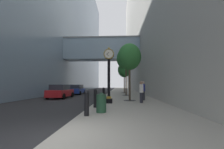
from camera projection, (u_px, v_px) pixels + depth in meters
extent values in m
plane|color=#262628|center=(110.00, 92.00, 31.02)|extent=(110.00, 110.00, 0.00)
cube|color=#9E998E|center=(123.00, 92.00, 33.88)|extent=(5.67, 80.00, 0.14)
cube|color=slate|center=(58.00, 12.00, 35.88)|extent=(9.00, 80.00, 37.97)
cube|color=#849EB2|center=(102.00, 50.00, 28.18)|extent=(14.33, 3.20, 3.79)
cube|color=gray|center=(102.00, 39.00, 28.32)|extent=(14.33, 3.40, 0.24)
cube|color=#B7B2A8|center=(154.00, 8.00, 34.88)|extent=(9.00, 80.00, 38.93)
cube|color=black|center=(109.00, 101.00, 11.88)|extent=(0.55, 0.55, 0.35)
cylinder|color=gold|center=(109.00, 97.00, 11.89)|extent=(0.38, 0.39, 0.18)
cylinder|color=black|center=(109.00, 78.00, 12.00)|extent=(0.22, 0.22, 2.95)
cylinder|color=black|center=(109.00, 54.00, 12.13)|extent=(0.84, 0.28, 0.84)
torus|color=gold|center=(109.00, 54.00, 11.98)|extent=(0.82, 0.05, 0.82)
cylinder|color=silver|center=(109.00, 54.00, 11.98)|extent=(0.69, 0.01, 0.69)
cylinder|color=silver|center=(109.00, 55.00, 12.28)|extent=(0.69, 0.01, 0.69)
sphere|color=gold|center=(109.00, 48.00, 12.16)|extent=(0.16, 0.16, 0.16)
cube|color=black|center=(108.00, 53.00, 11.98)|extent=(0.12, 0.01, 0.15)
cube|color=black|center=(108.00, 55.00, 11.97)|extent=(0.20, 0.01, 0.21)
cylinder|color=black|center=(87.00, 105.00, 7.03)|extent=(0.23, 0.23, 1.00)
sphere|color=black|center=(87.00, 93.00, 7.07)|extent=(0.24, 0.24, 0.24)
cylinder|color=black|center=(95.00, 100.00, 9.62)|extent=(0.23, 0.23, 1.00)
sphere|color=black|center=(95.00, 91.00, 9.66)|extent=(0.24, 0.24, 0.24)
cylinder|color=black|center=(104.00, 94.00, 14.80)|extent=(0.23, 0.23, 1.00)
sphere|color=black|center=(104.00, 89.00, 14.83)|extent=(0.24, 0.24, 0.24)
cylinder|color=#333335|center=(130.00, 100.00, 13.71)|extent=(1.10, 1.10, 0.02)
cylinder|color=#4C3D2D|center=(130.00, 83.00, 13.82)|extent=(0.18, 0.18, 3.24)
ellipsoid|color=#2D7033|center=(129.00, 57.00, 13.99)|extent=(2.15, 2.15, 2.47)
cylinder|color=#333335|center=(126.00, 95.00, 20.53)|extent=(1.10, 1.10, 0.02)
cylinder|color=#4C3D2D|center=(126.00, 80.00, 20.67)|extent=(0.18, 0.18, 4.09)
ellipsoid|color=#2D7033|center=(126.00, 59.00, 20.87)|extent=(2.58, 2.58, 2.96)
cylinder|color=#333335|center=(124.00, 93.00, 27.35)|extent=(1.10, 1.10, 0.02)
cylinder|color=brown|center=(124.00, 84.00, 27.46)|extent=(0.18, 0.18, 3.28)
ellipsoid|color=#2D7033|center=(124.00, 70.00, 27.63)|extent=(2.34, 2.34, 2.69)
cylinder|color=#234C33|center=(101.00, 103.00, 7.90)|extent=(0.52, 0.52, 0.92)
cone|color=#183523|center=(101.00, 94.00, 7.93)|extent=(0.53, 0.53, 0.16)
cylinder|color=#23232D|center=(143.00, 96.00, 14.14)|extent=(0.36, 0.36, 0.83)
cylinder|color=navy|center=(143.00, 88.00, 14.19)|extent=(0.47, 0.47, 0.67)
sphere|color=beige|center=(143.00, 83.00, 14.22)|extent=(0.26, 0.26, 0.26)
cube|color=brown|center=(142.00, 92.00, 14.36)|extent=(0.23, 0.21, 0.24)
cylinder|color=#23232D|center=(141.00, 98.00, 12.03)|extent=(0.34, 0.34, 0.81)
cylinder|color=silver|center=(141.00, 89.00, 12.08)|extent=(0.44, 0.44, 0.66)
sphere|color=#9E7556|center=(141.00, 83.00, 12.11)|extent=(0.25, 0.25, 0.25)
cube|color=#AD191E|center=(61.00, 93.00, 17.87)|extent=(1.85, 4.32, 0.77)
cube|color=#282D38|center=(60.00, 87.00, 17.70)|extent=(1.62, 2.42, 0.63)
cylinder|color=black|center=(58.00, 95.00, 19.36)|extent=(0.22, 0.64, 0.64)
cylinder|color=black|center=(72.00, 95.00, 19.26)|extent=(0.22, 0.64, 0.64)
cylinder|color=black|center=(47.00, 96.00, 16.44)|extent=(0.22, 0.64, 0.64)
cylinder|color=black|center=(64.00, 96.00, 16.34)|extent=(0.22, 0.64, 0.64)
cube|color=navy|center=(77.00, 91.00, 24.68)|extent=(1.96, 4.18, 0.77)
cube|color=#282D38|center=(76.00, 87.00, 24.52)|extent=(1.70, 2.35, 0.63)
cylinder|color=black|center=(74.00, 92.00, 26.12)|extent=(0.23, 0.64, 0.64)
cylinder|color=black|center=(85.00, 92.00, 26.00)|extent=(0.23, 0.64, 0.64)
cylinder|color=black|center=(68.00, 93.00, 23.31)|extent=(0.23, 0.64, 0.64)
cylinder|color=black|center=(80.00, 93.00, 23.19)|extent=(0.23, 0.64, 0.64)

